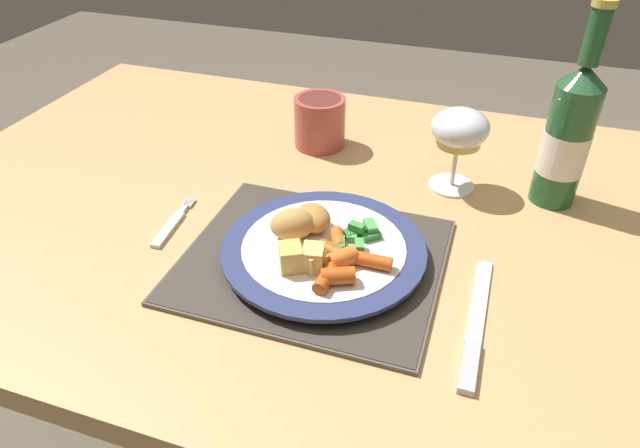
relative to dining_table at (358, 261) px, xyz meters
The scene contains 12 objects.
dining_table is the anchor object (origin of this frame).
placemat 0.16m from the dining_table, 103.11° to the right, with size 0.33×0.28×0.01m.
dinner_plate 0.16m from the dining_table, 97.71° to the right, with size 0.26×0.26×0.02m.
breaded_croquettes 0.18m from the dining_table, 116.54° to the right, with size 0.09×0.10×0.04m.
green_beans_pile 0.16m from the dining_table, 77.91° to the right, with size 0.05×0.08×0.02m.
glazed_carrots 0.20m from the dining_table, 83.69° to the right, with size 0.09×0.12×0.02m.
fork 0.29m from the dining_table, 154.02° to the right, with size 0.03×0.12×0.01m.
table_knife 0.28m from the dining_table, 46.06° to the right, with size 0.02×0.22×0.01m.
wine_glass 0.25m from the dining_table, 45.21° to the left, with size 0.09×0.09×0.13m.
bottle 0.35m from the dining_table, 25.86° to the left, with size 0.07×0.07×0.29m.
roast_potatoes 0.22m from the dining_table, 97.88° to the right, with size 0.06×0.05×0.03m.
drinking_cup 0.26m from the dining_table, 124.32° to the left, with size 0.09×0.09×0.09m.
Camera 1 is at (0.16, -0.67, 1.21)m, focal length 32.00 mm.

